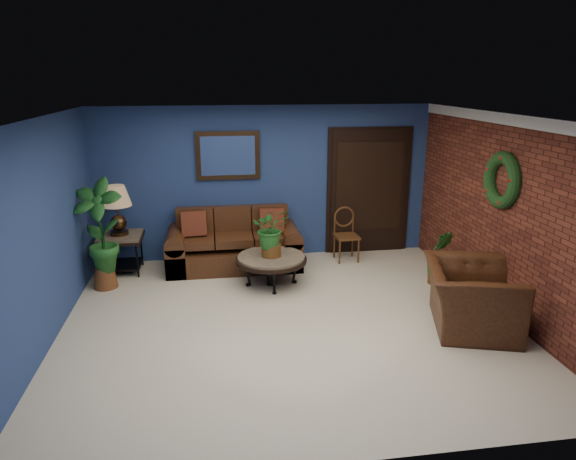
{
  "coord_description": "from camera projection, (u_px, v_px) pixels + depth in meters",
  "views": [
    {
      "loc": [
        -0.86,
        -5.74,
        2.94
      ],
      "look_at": [
        0.08,
        0.55,
        1.02
      ],
      "focal_mm": 32.0,
      "sensor_mm": 36.0,
      "label": 1
    }
  ],
  "objects": [
    {
      "name": "wall_mirror",
      "position": [
        228.0,
        156.0,
        8.15
      ],
      "size": [
        1.02,
        0.06,
        0.77
      ],
      "primitive_type": "cube",
      "color": "#3E2716",
      "rests_on": "wall_back"
    },
    {
      "name": "sofa",
      "position": [
        234.0,
        247.0,
        8.21
      ],
      "size": [
        2.09,
        0.9,
        0.94
      ],
      "color": "#4A2715",
      "rests_on": "ground"
    },
    {
      "name": "armchair",
      "position": [
        471.0,
        297.0,
        6.16
      ],
      "size": [
        1.35,
        1.45,
        0.78
      ],
      "primitive_type": "imported",
      "rotation": [
        0.0,
        0.0,
        1.28
      ],
      "color": "#4A2715",
      "rests_on": "ground"
    },
    {
      "name": "ceiling",
      "position": [
        288.0,
        117.0,
        5.69
      ],
      "size": [
        5.5,
        5.0,
        0.02
      ],
      "primitive_type": "cube",
      "color": "silver",
      "rests_on": "wall_back"
    },
    {
      "name": "table_lamp",
      "position": [
        117.0,
        204.0,
        7.71
      ],
      "size": [
        0.44,
        0.44,
        0.74
      ],
      "color": "#3E2716",
      "rests_on": "end_table"
    },
    {
      "name": "end_table",
      "position": [
        121.0,
        243.0,
        7.89
      ],
      "size": [
        0.67,
        0.67,
        0.61
      ],
      "color": "#4C4842",
      "rests_on": "ground"
    },
    {
      "name": "floor_plant",
      "position": [
        439.0,
        256.0,
        7.45
      ],
      "size": [
        0.43,
        0.38,
        0.82
      ],
      "color": "brown",
      "rests_on": "ground"
    },
    {
      "name": "wall_back",
      "position": [
        266.0,
        183.0,
        8.41
      ],
      "size": [
        5.5,
        0.04,
        2.5
      ],
      "primitive_type": "cube",
      "color": "navy",
      "rests_on": "ground"
    },
    {
      "name": "coffee_table",
      "position": [
        271.0,
        260.0,
        7.42
      ],
      "size": [
        1.03,
        1.03,
        0.44
      ],
      "rotation": [
        0.0,
        0.0,
        -0.0
      ],
      "color": "#4C4842",
      "rests_on": "ground"
    },
    {
      "name": "tall_plant",
      "position": [
        100.0,
        230.0,
        7.18
      ],
      "size": [
        0.83,
        0.69,
        1.59
      ],
      "color": "brown",
      "rests_on": "ground"
    },
    {
      "name": "floor",
      "position": [
        288.0,
        321.0,
        6.41
      ],
      "size": [
        5.5,
        5.5,
        0.0
      ],
      "primitive_type": "plane",
      "color": "beige",
      "rests_on": "ground"
    },
    {
      "name": "closet_door",
      "position": [
        368.0,
        192.0,
        8.69
      ],
      "size": [
        1.44,
        0.06,
        2.18
      ],
      "primitive_type": "cube",
      "color": "black",
      "rests_on": "wall_back"
    },
    {
      "name": "side_chair",
      "position": [
        346.0,
        230.0,
        8.45
      ],
      "size": [
        0.39,
        0.39,
        0.88
      ],
      "rotation": [
        0.0,
        0.0,
        0.05
      ],
      "color": "#553518",
      "rests_on": "ground"
    },
    {
      "name": "wall_right_brick",
      "position": [
        504.0,
        216.0,
        6.44
      ],
      "size": [
        0.04,
        5.0,
        2.5
      ],
      "primitive_type": "cube",
      "color": "maroon",
      "rests_on": "ground"
    },
    {
      "name": "coffee_plant",
      "position": [
        271.0,
        230.0,
        7.29
      ],
      "size": [
        0.53,
        0.46,
        0.71
      ],
      "color": "brown",
      "rests_on": "coffee_table"
    },
    {
      "name": "wreath",
      "position": [
        502.0,
        180.0,
        6.35
      ],
      "size": [
        0.16,
        0.72,
        0.72
      ],
      "primitive_type": "torus",
      "rotation": [
        0.0,
        1.57,
        0.0
      ],
      "color": "black",
      "rests_on": "wall_right_brick"
    },
    {
      "name": "wall_left",
      "position": [
        42.0,
        235.0,
        5.66
      ],
      "size": [
        0.04,
        5.0,
        2.5
      ],
      "primitive_type": "cube",
      "color": "navy",
      "rests_on": "ground"
    },
    {
      "name": "crown_molding",
      "position": [
        514.0,
        120.0,
        6.09
      ],
      "size": [
        0.03,
        5.0,
        0.14
      ],
      "primitive_type": "cube",
      "color": "white",
      "rests_on": "wall_right_brick"
    }
  ]
}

